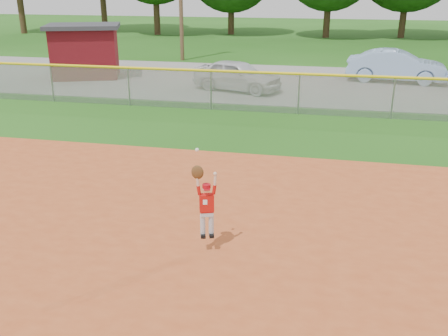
{
  "coord_description": "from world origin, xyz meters",
  "views": [
    {
      "loc": [
        1.03,
        -8.36,
        4.71
      ],
      "look_at": [
        -0.93,
        0.98,
        1.1
      ],
      "focal_mm": 40.0,
      "sensor_mm": 36.0,
      "label": 1
    }
  ],
  "objects_px": {
    "car_white_a": "(237,75)",
    "car_blue": "(396,66)",
    "ballplayer": "(205,202)",
    "utility_shed": "(85,51)"
  },
  "relations": [
    {
      "from": "ballplayer",
      "to": "utility_shed",
      "type": "bearing_deg",
      "value": 122.72
    },
    {
      "from": "utility_shed",
      "to": "ballplayer",
      "type": "bearing_deg",
      "value": -57.28
    },
    {
      "from": "car_blue",
      "to": "ballplayer",
      "type": "relative_size",
      "value": 2.74
    },
    {
      "from": "car_white_a",
      "to": "utility_shed",
      "type": "distance_m",
      "value": 8.34
    },
    {
      "from": "car_blue",
      "to": "ballplayer",
      "type": "distance_m",
      "value": 18.45
    },
    {
      "from": "car_blue",
      "to": "ballplayer",
      "type": "xyz_separation_m",
      "value": [
        -5.16,
        -17.71,
        0.22
      ]
    },
    {
      "from": "car_white_a",
      "to": "ballplayer",
      "type": "bearing_deg",
      "value": -154.47
    },
    {
      "from": "car_white_a",
      "to": "car_blue",
      "type": "distance_m",
      "value": 8.03
    },
    {
      "from": "car_white_a",
      "to": "utility_shed",
      "type": "relative_size",
      "value": 0.94
    },
    {
      "from": "car_white_a",
      "to": "utility_shed",
      "type": "height_order",
      "value": "utility_shed"
    }
  ]
}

